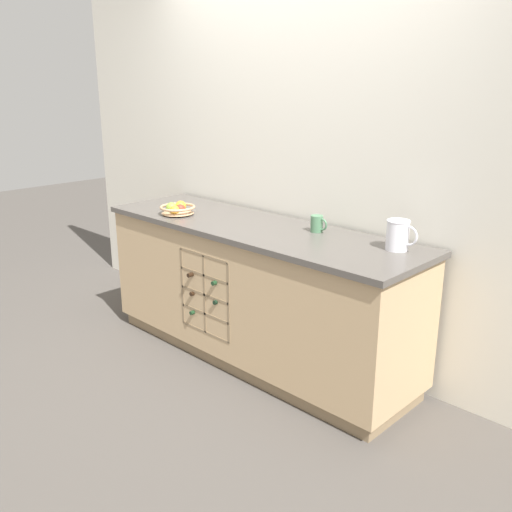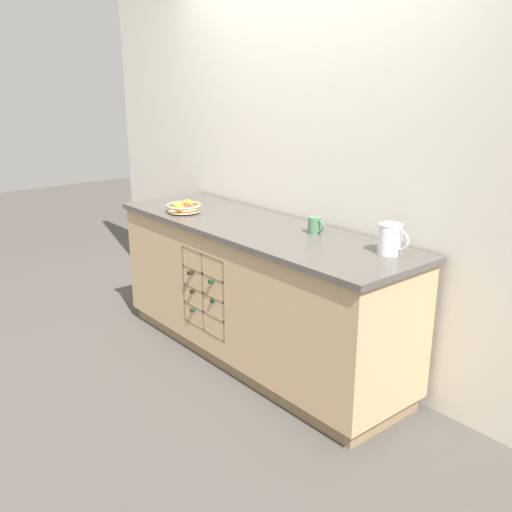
% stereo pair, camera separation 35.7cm
% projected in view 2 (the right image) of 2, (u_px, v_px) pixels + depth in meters
% --- Properties ---
extents(ground_plane, '(14.00, 14.00, 0.00)m').
position_uv_depth(ground_plane, '(256.00, 356.00, 3.79)').
color(ground_plane, '#4C4742').
extents(back_wall, '(4.60, 0.06, 2.55)m').
position_uv_depth(back_wall, '(302.00, 158.00, 3.64)').
color(back_wall, silver).
rests_on(back_wall, ground_plane).
extents(kitchen_island, '(2.24, 0.68, 0.89)m').
position_uv_depth(kitchen_island, '(256.00, 292.00, 3.65)').
color(kitchen_island, '#8B7354').
rests_on(kitchen_island, ground_plane).
extents(fruit_bowl, '(0.24, 0.24, 0.08)m').
position_uv_depth(fruit_bowl, '(183.00, 207.00, 3.85)').
color(fruit_bowl, tan).
rests_on(fruit_bowl, kitchen_island).
extents(white_pitcher, '(0.18, 0.12, 0.16)m').
position_uv_depth(white_pitcher, '(390.00, 238.00, 2.92)').
color(white_pitcher, white).
rests_on(white_pitcher, kitchen_island).
extents(ceramic_mug, '(0.11, 0.07, 0.10)m').
position_uv_depth(ceramic_mug, '(315.00, 225.00, 3.33)').
color(ceramic_mug, '#4C7A56').
rests_on(ceramic_mug, kitchen_island).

